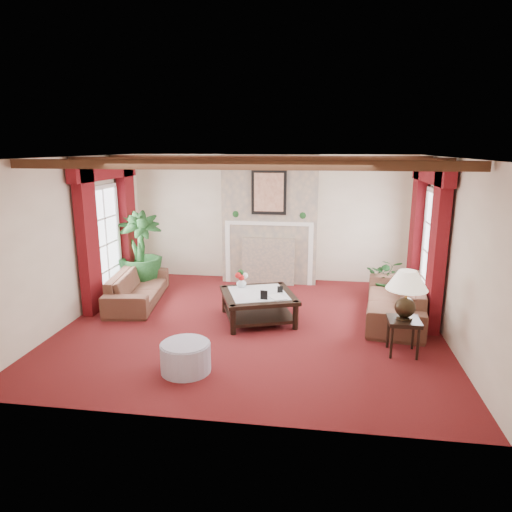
% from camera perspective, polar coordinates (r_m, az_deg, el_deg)
% --- Properties ---
extents(floor, '(6.00, 6.00, 0.00)m').
position_cam_1_polar(floor, '(7.61, -0.53, -8.55)').
color(floor, '#470C11').
rests_on(floor, ground).
extents(ceiling, '(6.00, 6.00, 0.00)m').
position_cam_1_polar(ceiling, '(7.05, -0.58, 12.24)').
color(ceiling, white).
rests_on(ceiling, floor).
extents(back_wall, '(6.00, 0.02, 2.70)m').
position_cam_1_polar(back_wall, '(9.89, 1.88, 4.75)').
color(back_wall, beige).
rests_on(back_wall, ground).
extents(left_wall, '(0.02, 5.50, 2.70)m').
position_cam_1_polar(left_wall, '(8.21, -21.73, 1.97)').
color(left_wall, beige).
rests_on(left_wall, ground).
extents(right_wall, '(0.02, 5.50, 2.70)m').
position_cam_1_polar(right_wall, '(7.38, 23.13, 0.64)').
color(right_wall, beige).
rests_on(right_wall, ground).
extents(ceiling_beams, '(6.00, 3.00, 0.12)m').
position_cam_1_polar(ceiling_beams, '(7.05, -0.58, 11.75)').
color(ceiling_beams, '#3D2113').
rests_on(ceiling_beams, ceiling).
extents(fireplace, '(2.00, 0.52, 2.70)m').
position_cam_1_polar(fireplace, '(9.58, 1.81, 12.58)').
color(fireplace, tan).
rests_on(fireplace, ground).
extents(french_door_left, '(0.10, 1.10, 2.16)m').
position_cam_1_polar(french_door_left, '(8.96, -18.84, 8.15)').
color(french_door_left, white).
rests_on(french_door_left, ground).
extents(french_door_right, '(0.10, 1.10, 2.16)m').
position_cam_1_polar(french_door_right, '(8.22, 21.70, 7.50)').
color(french_door_right, white).
rests_on(french_door_right, ground).
extents(curtains_left, '(0.20, 2.40, 2.55)m').
position_cam_1_polar(curtains_left, '(8.89, -18.41, 10.87)').
color(curtains_left, '#550B0E').
rests_on(curtains_left, ground).
extents(curtains_right, '(0.20, 2.40, 2.55)m').
position_cam_1_polar(curtains_right, '(8.17, 21.20, 10.47)').
color(curtains_right, '#550B0E').
rests_on(curtains_right, ground).
extents(sofa_left, '(2.17, 1.15, 0.79)m').
position_cam_1_polar(sofa_left, '(8.82, -14.60, -3.16)').
color(sofa_left, '#370F17').
rests_on(sofa_left, ground).
extents(sofa_right, '(2.41, 1.19, 0.88)m').
position_cam_1_polar(sofa_right, '(8.10, 16.97, -4.43)').
color(sofa_right, '#370F17').
rests_on(sofa_right, ground).
extents(potted_palm, '(2.41, 2.43, 0.89)m').
position_cam_1_polar(potted_palm, '(9.65, -14.17, -1.39)').
color(potted_palm, black).
rests_on(potted_palm, ground).
extents(small_plant, '(1.05, 1.10, 0.62)m').
position_cam_1_polar(small_plant, '(9.14, 15.91, -3.19)').
color(small_plant, black).
rests_on(small_plant, ground).
extents(coffee_table, '(1.48, 1.48, 0.47)m').
position_cam_1_polar(coffee_table, '(7.70, 0.29, -6.38)').
color(coffee_table, black).
rests_on(coffee_table, ground).
extents(side_table, '(0.51, 0.51, 0.52)m').
position_cam_1_polar(side_table, '(6.83, 17.86, -9.54)').
color(side_table, black).
rests_on(side_table, ground).
extents(ottoman, '(0.65, 0.65, 0.38)m').
position_cam_1_polar(ottoman, '(6.13, -8.79, -12.42)').
color(ottoman, '#938C9F').
rests_on(ottoman, ground).
extents(table_lamp, '(0.57, 0.57, 0.72)m').
position_cam_1_polar(table_lamp, '(6.62, 18.25, -4.59)').
color(table_lamp, black).
rests_on(table_lamp, side_table).
extents(flower_vase, '(0.26, 0.27, 0.18)m').
position_cam_1_polar(flower_vase, '(7.93, -1.84, -3.33)').
color(flower_vase, silver).
rests_on(flower_vase, coffee_table).
extents(book, '(0.25, 0.23, 0.31)m').
position_cam_1_polar(book, '(7.30, 1.93, -4.29)').
color(book, black).
rests_on(book, coffee_table).
extents(photo_frame_a, '(0.12, 0.04, 0.16)m').
position_cam_1_polar(photo_frame_a, '(7.29, 1.00, -4.93)').
color(photo_frame_a, black).
rests_on(photo_frame_a, coffee_table).
extents(photo_frame_b, '(0.09, 0.04, 0.12)m').
position_cam_1_polar(photo_frame_b, '(7.64, 3.03, -4.23)').
color(photo_frame_b, black).
rests_on(photo_frame_b, coffee_table).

